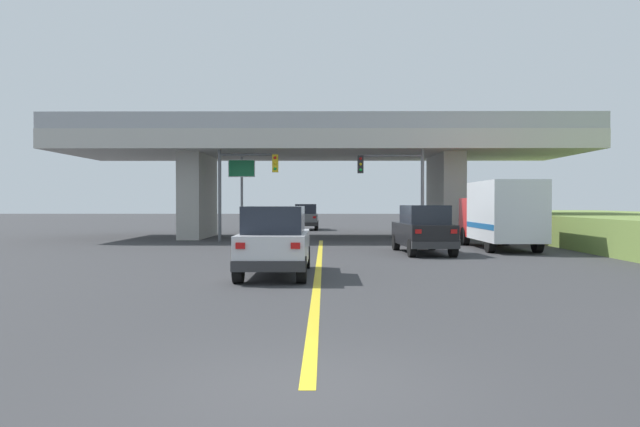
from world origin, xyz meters
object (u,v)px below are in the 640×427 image
object	(u,v)px
box_truck	(501,214)
traffic_signal_nearside	(399,179)
sedan_oncoming	(306,217)
suv_crossing	(423,229)
highway_sign	(242,179)
traffic_signal_farside	(240,178)
suv_lead	(275,241)

from	to	relation	value
box_truck	traffic_signal_nearside	bearing A→B (deg)	126.08
sedan_oncoming	traffic_signal_nearside	world-z (taller)	traffic_signal_nearside
suv_crossing	box_truck	size ratio (longest dim) A/B	0.71
box_truck	sedan_oncoming	size ratio (longest dim) A/B	1.48
highway_sign	traffic_signal_nearside	bearing A→B (deg)	-9.88
traffic_signal_farside	suv_lead	bearing A→B (deg)	-78.39
suv_crossing	traffic_signal_nearside	size ratio (longest dim) A/B	0.92
suv_crossing	highway_sign	world-z (taller)	highway_sign
traffic_signal_nearside	box_truck	bearing A→B (deg)	-53.92
box_truck	traffic_signal_farside	distance (m)	13.83
suv_crossing	highway_sign	bearing A→B (deg)	130.22
sedan_oncoming	traffic_signal_farside	world-z (taller)	traffic_signal_farside
sedan_oncoming	traffic_signal_nearside	xyz separation A→B (m)	(5.51, -14.73, 2.40)
suv_crossing	highway_sign	xyz separation A→B (m)	(-8.84, 9.30, 2.45)
suv_lead	traffic_signal_farside	size ratio (longest dim) A/B	0.89
box_truck	highway_sign	distance (m)	14.64
traffic_signal_nearside	traffic_signal_farside	xyz separation A→B (m)	(-8.66, -0.05, 0.03)
traffic_signal_farside	traffic_signal_nearside	bearing A→B (deg)	0.35
suv_lead	sedan_oncoming	size ratio (longest dim) A/B	1.05
traffic_signal_nearside	sedan_oncoming	bearing A→B (deg)	110.51
sedan_oncoming	highway_sign	size ratio (longest dim) A/B	0.97
box_truck	traffic_signal_farside	size ratio (longest dim) A/B	1.26
suv_crossing	traffic_signal_farside	bearing A→B (deg)	135.14
traffic_signal_farside	highway_sign	size ratio (longest dim) A/B	1.14
sedan_oncoming	box_truck	bearing A→B (deg)	-64.85
suv_lead	suv_crossing	world-z (taller)	same
suv_lead	suv_crossing	xyz separation A→B (m)	(5.55, 7.68, -0.00)
suv_lead	traffic_signal_farside	world-z (taller)	traffic_signal_farside
traffic_signal_nearside	suv_lead	bearing A→B (deg)	-109.58
suv_lead	highway_sign	distance (m)	17.47
suv_lead	traffic_signal_nearside	size ratio (longest dim) A/B	0.92
suv_lead	highway_sign	xyz separation A→B (m)	(-3.29, 16.98, 2.45)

